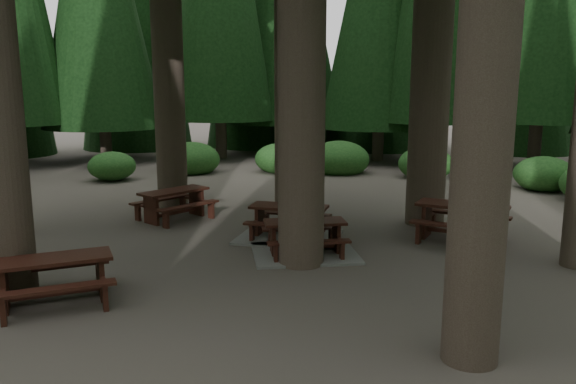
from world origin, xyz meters
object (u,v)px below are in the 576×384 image
at_px(picnic_table_c, 289,227).
at_px(picnic_table_e, 54,273).
at_px(picnic_table_d, 462,217).
at_px(picnic_table_b, 174,200).
at_px(picnic_table_a, 305,244).

xyz_separation_m(picnic_table_c, picnic_table_e, (-1.80, -4.80, 0.25)).
bearing_deg(picnic_table_c, picnic_table_d, 10.32).
bearing_deg(picnic_table_b, picnic_table_c, -79.66).
bearing_deg(picnic_table_c, picnic_table_b, 162.97).
bearing_deg(picnic_table_a, picnic_table_c, 96.53).
relative_size(picnic_table_b, picnic_table_c, 0.89).
distance_m(picnic_table_d, picnic_table_e, 7.94).
height_order(picnic_table_d, picnic_table_e, picnic_table_d).
bearing_deg(picnic_table_e, picnic_table_d, 2.93).
bearing_deg(picnic_table_a, picnic_table_d, 8.80).
bearing_deg(picnic_table_c, picnic_table_e, -118.65).
bearing_deg(picnic_table_e, picnic_table_c, 23.79).
height_order(picnic_table_a, picnic_table_d, picnic_table_d).
relative_size(picnic_table_b, picnic_table_e, 0.97).
bearing_deg(picnic_table_a, picnic_table_e, -153.93).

